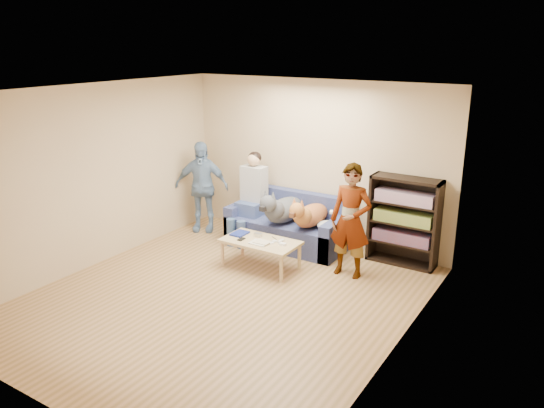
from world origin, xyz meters
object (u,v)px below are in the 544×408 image
Objects in this scene: notebook_blue at (240,233)px; coffee_table at (261,244)px; dog_gray at (282,209)px; dog_tan at (309,215)px; person_seated at (251,194)px; bookshelf at (404,219)px; person_standing_left at (202,187)px; sofa at (289,227)px; person_standing_right at (351,221)px; camera_silver at (258,235)px.

coffee_table is (0.40, -0.05, -0.06)m from notebook_blue.
dog_gray is 0.46m from dog_tan.
notebook_blue is at bearing -65.85° from person_seated.
notebook_blue is at bearing -149.57° from bookshelf.
bookshelf is (3.39, 0.45, -0.10)m from person_standing_left.
dog_tan reaches higher than sofa.
person_standing_right is 2.92m from person_standing_left.
dog_gray is 0.87m from coffee_table.
person_standing_right is 0.94m from bookshelf.
dog_gray is at bearing -25.42° from person_standing_left.
sofa is 1.04m from coffee_table.
sofa is at bearing -18.00° from person_standing_left.
camera_silver is 0.10× the size of coffee_table.
person_standing_right is at bearing 21.54° from coffee_table.
dog_gray reaches higher than sofa.
person_seated is 1.11m from dog_tan.
person_seated is at bearing -171.61° from bookshelf.
coffee_table is at bearing -142.80° from bookshelf.
person_standing_right is 1.23× the size of bookshelf.
person_seated is 2.47m from bookshelf.
dog_gray is at bearing -175.45° from dog_tan.
coffee_table is 2.11m from bookshelf.
coffee_table is (-1.17, -0.46, -0.42)m from person_standing_right.
dog_gray reaches higher than dog_tan.
coffee_table is (0.14, -1.03, 0.09)m from sofa.
person_seated reaches higher than notebook_blue.
person_standing_left is 1.06× the size of person_seated.
dog_tan is (0.45, -0.17, 0.34)m from sofa.
dog_gray is (-1.31, 0.36, -0.16)m from person_standing_right.
dog_gray is at bearing -90.81° from sofa.
person_standing_right is 1.27× the size of dog_gray.
notebook_blue is 1.02m from sofa.
sofa is at bearing 159.37° from dog_tan.
person_standing_left is (-2.90, 0.34, -0.02)m from person_standing_right.
person_seated is 1.26m from coffee_table.
person_standing_right reaches higher than bookshelf.
notebook_blue is at bearing 172.87° from coffee_table.
person_seated reaches higher than camera_silver.
dog_tan reaches higher than coffee_table.
dog_gray is at bearing 99.76° from coffee_table.
coffee_table is at bearing -7.13° from notebook_blue.
dog_tan is 0.95m from coffee_table.
coffee_table is at bearing -82.34° from sofa.
dog_tan is at bearing 48.43° from notebook_blue.
coffee_table is (0.12, -0.12, -0.07)m from camera_silver.
person_standing_right is 1.37m from dog_gray.
sofa is at bearing 75.01° from notebook_blue.
coffee_table is (0.14, -0.82, -0.27)m from dog_gray.
sofa is 1.52× the size of dog_gray.
dog_gray is 1.14× the size of coffee_table.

